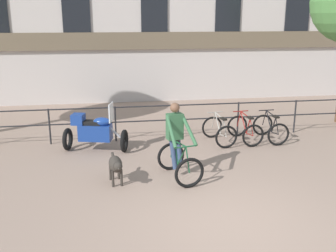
{
  "coord_description": "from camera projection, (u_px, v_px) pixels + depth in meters",
  "views": [
    {
      "loc": [
        -2.12,
        -6.03,
        3.55
      ],
      "look_at": [
        -0.69,
        2.86,
        1.05
      ],
      "focal_mm": 42.0,
      "sensor_mm": 36.0,
      "label": 1
    }
  ],
  "objects": [
    {
      "name": "cyclist_with_bike",
      "position": [
        177.0,
        145.0,
        8.89
      ],
      "size": [
        0.9,
        1.28,
        1.7
      ],
      "rotation": [
        0.0,
        0.0,
        0.2
      ],
      "color": "black",
      "rests_on": "ground_plane"
    },
    {
      "name": "dog",
      "position": [
        116.0,
        165.0,
        8.56
      ],
      "size": [
        0.36,
        1.0,
        0.63
      ],
      "rotation": [
        0.0,
        0.0,
        0.12
      ],
      "color": "#332D28",
      "rests_on": "ground_plane"
    },
    {
      "name": "canal_railing",
      "position": [
        178.0,
        115.0,
        11.77
      ],
      "size": [
        15.05,
        0.05,
        1.05
      ],
      "color": "#232326",
      "rests_on": "ground_plane"
    },
    {
      "name": "parked_bicycle_mid_right",
      "position": [
        270.0,
        129.0,
        11.64
      ],
      "size": [
        0.71,
        1.14,
        0.86
      ],
      "rotation": [
        0.0,
        0.0,
        3.18
      ],
      "color": "black",
      "rests_on": "ground_plane"
    },
    {
      "name": "parked_motorcycle",
      "position": [
        95.0,
        131.0,
        10.66
      ],
      "size": [
        1.81,
        1.03,
        1.35
      ],
      "rotation": [
        0.0,
        0.0,
        1.31
      ],
      "color": "black",
      "rests_on": "ground_plane"
    },
    {
      "name": "ground_plane",
      "position": [
        232.0,
        223.0,
        7.01
      ],
      "size": [
        60.0,
        60.0,
        0.0
      ],
      "primitive_type": "plane",
      "color": "gray"
    },
    {
      "name": "parked_bicycle_near_lamp",
      "position": [
        219.0,
        131.0,
        11.4
      ],
      "size": [
        0.78,
        1.18,
        0.86
      ],
      "rotation": [
        0.0,
        0.0,
        3.26
      ],
      "color": "black",
      "rests_on": "ground_plane"
    },
    {
      "name": "parked_bicycle_mid_left",
      "position": [
        245.0,
        130.0,
        11.52
      ],
      "size": [
        0.77,
        1.17,
        0.86
      ],
      "rotation": [
        0.0,
        0.0,
        3.25
      ],
      "color": "black",
      "rests_on": "ground_plane"
    }
  ]
}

